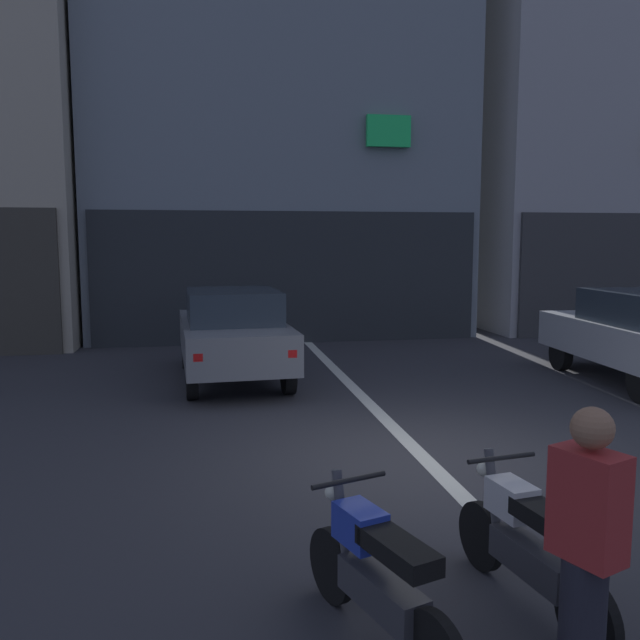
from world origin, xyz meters
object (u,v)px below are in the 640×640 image
at_px(car_blue_down_street, 350,294).
at_px(person_by_motorcycles, 585,559).
at_px(motorcycle_blue_row_leftmost, 376,575).
at_px(car_grey_crossing_near, 233,332).
at_px(motorcycle_white_row_left_mid, 527,543).

height_order(car_blue_down_street, person_by_motorcycles, person_by_motorcycles).
relative_size(car_blue_down_street, motorcycle_blue_row_leftmost, 2.58).
distance_m(motorcycle_blue_row_leftmost, person_by_motorcycles, 1.25).
distance_m(car_grey_crossing_near, car_blue_down_street, 8.33).
height_order(car_grey_crossing_near, person_by_motorcycles, person_by_motorcycles).
bearing_deg(motorcycle_blue_row_leftmost, car_grey_crossing_near, 93.93).
relative_size(car_blue_down_street, motorcycle_white_row_left_mid, 2.49).
distance_m(car_blue_down_street, motorcycle_white_row_left_mid, 15.24).
bearing_deg(car_grey_crossing_near, car_blue_down_street, 62.89).
relative_size(car_grey_crossing_near, motorcycle_white_row_left_mid, 2.52).
height_order(car_blue_down_street, motorcycle_white_row_left_mid, car_blue_down_street).
distance_m(car_blue_down_street, motorcycle_blue_row_leftmost, 15.66).
bearing_deg(motorcycle_white_row_left_mid, car_grey_crossing_near, 102.25).
bearing_deg(motorcycle_white_row_left_mid, car_blue_down_street, 81.97).
distance_m(motorcycle_blue_row_leftmost, motorcycle_white_row_left_mid, 1.15).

